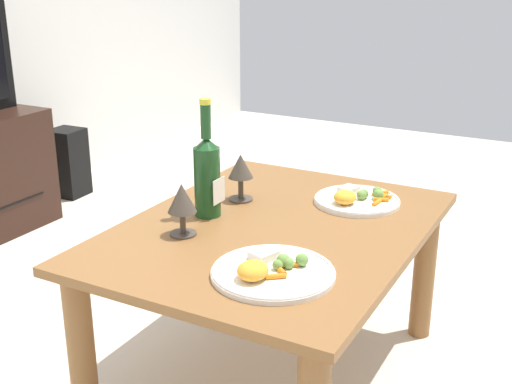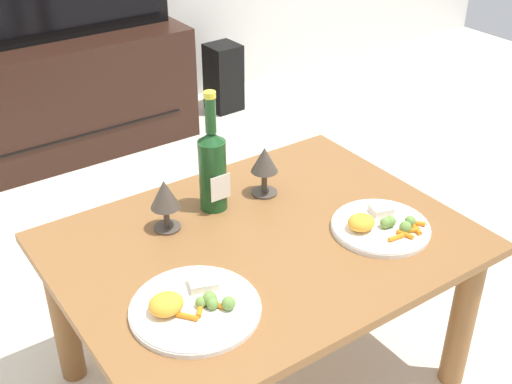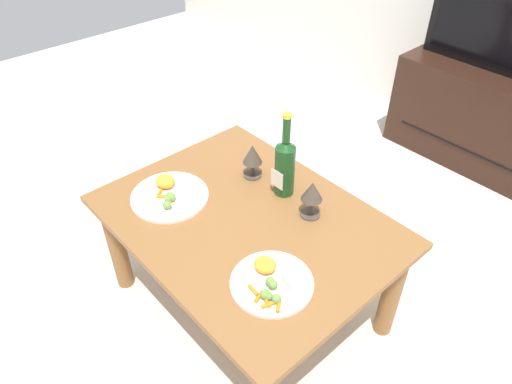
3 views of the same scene
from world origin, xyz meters
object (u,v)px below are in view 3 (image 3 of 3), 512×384
tv_stand (493,122)px  wine_bottle (285,165)px  dinner_plate_right (271,281)px  goblet_left (253,156)px  goblet_right (312,193)px  dinner_plate_left (170,194)px  dining_table (247,236)px

tv_stand → wine_bottle: 1.53m
tv_stand → dinner_plate_right: (0.15, -1.83, 0.23)m
wine_bottle → goblet_left: 0.16m
goblet_right → dinner_plate_right: 0.36m
goblet_right → dinner_plate_right: bearing=-66.4°
tv_stand → dinner_plate_left: bearing=-102.6°
goblet_left → dinner_plate_right: 0.56m
dining_table → goblet_left: bearing=133.6°
dining_table → goblet_right: goblet_right is taller
dining_table → goblet_right: (0.14, 0.18, 0.19)m
dinner_plate_left → dinner_plate_right: dinner_plate_left is taller
wine_bottle → goblet_right: 0.16m
tv_stand → wine_bottle: (-0.15, -1.49, 0.34)m
dinner_plate_left → dinner_plate_right: (0.56, -0.00, 0.00)m
goblet_left → dinner_plate_right: goblet_left is taller
goblet_right → wine_bottle: bearing=172.7°
tv_stand → dinner_plate_left: (-0.41, -1.83, 0.23)m
wine_bottle → goblet_left: wine_bottle is taller
wine_bottle → dinner_plate_left: 0.44m
dinner_plate_right → wine_bottle: bearing=130.8°
wine_bottle → goblet_left: bearing=-172.7°
wine_bottle → tv_stand: bearing=84.3°
goblet_right → dining_table: bearing=-126.5°
dinner_plate_left → dinner_plate_right: size_ratio=1.13×
dining_table → dinner_plate_right: size_ratio=3.97×
goblet_right → dinner_plate_left: goblet_right is taller
wine_bottle → goblet_right: bearing=-7.3°
dining_table → goblet_left: size_ratio=7.12×
goblet_left → wine_bottle: bearing=7.3°
dinner_plate_left → wine_bottle: bearing=52.4°
dining_table → wine_bottle: bearing=95.5°
dining_table → wine_bottle: (-0.02, 0.20, 0.22)m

